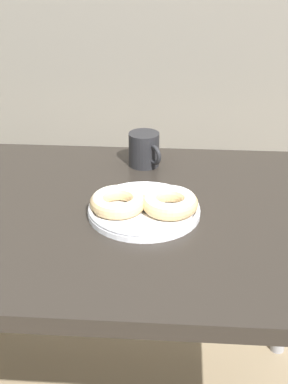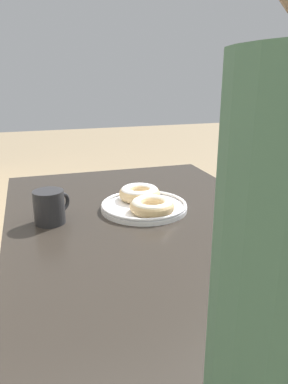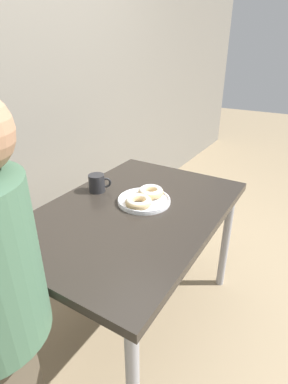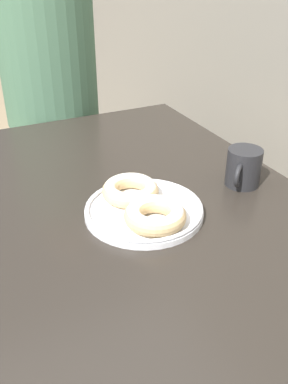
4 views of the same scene
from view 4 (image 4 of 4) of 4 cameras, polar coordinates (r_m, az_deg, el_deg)
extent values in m
cube|color=#28231E|center=(1.08, -1.31, -1.46)|extent=(1.22, 0.82, 0.04)
cylinder|color=#99999E|center=(1.83, 1.71, -1.04)|extent=(0.05, 0.05, 0.71)
cylinder|color=white|center=(0.99, 0.00, -2.66)|extent=(0.28, 0.28, 0.01)
torus|color=white|center=(0.99, 0.00, -2.07)|extent=(0.27, 0.27, 0.01)
torus|color=#D6B27A|center=(0.93, 1.49, -3.17)|extent=(0.17, 0.17, 0.04)
torus|color=white|center=(0.92, 1.50, -2.80)|extent=(0.16, 0.16, 0.03)
torus|color=#D6B27A|center=(1.03, -1.83, 0.20)|extent=(0.18, 0.18, 0.04)
torus|color=silver|center=(1.02, -1.84, 0.52)|extent=(0.17, 0.17, 0.03)
cylinder|color=#232326|center=(1.13, 13.15, 3.24)|extent=(0.09, 0.09, 0.10)
cylinder|color=#382114|center=(1.11, 13.40, 5.24)|extent=(0.07, 0.07, 0.00)
torus|color=#232326|center=(1.08, 12.51, 2.17)|extent=(0.05, 0.05, 0.06)
cube|color=brown|center=(1.98, -11.37, 0.68)|extent=(0.28, 0.20, 0.69)
cylinder|color=#42664C|center=(1.71, -12.78, 17.37)|extent=(0.36, 0.36, 0.50)
camera|label=1|loc=(1.03, -79.74, 12.45)|focal=50.00mm
camera|label=2|loc=(1.96, -5.42, 26.40)|focal=35.00mm
camera|label=3|loc=(1.98, -42.12, 29.06)|focal=28.00mm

